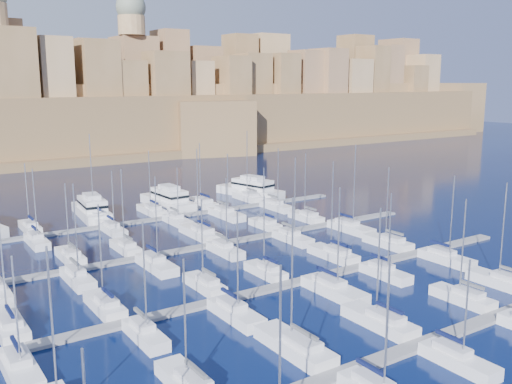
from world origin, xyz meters
TOP-DOWN VIEW (x-y plane):
  - ground at (0.00, 0.00)m, footprint 600.00×600.00m
  - pontoon_near at (0.00, -34.00)m, footprint 84.00×2.00m
  - pontoon_mid_near at (0.00, -12.00)m, footprint 84.00×2.00m
  - pontoon_mid_far at (0.00, 10.00)m, footprint 84.00×2.00m
  - pontoon_far at (0.00, 32.00)m, footprint 84.00×2.00m
  - sailboat_1 at (-24.67, -28.60)m, footprint 2.71×9.02m
  - sailboat_2 at (-12.40, -27.94)m, footprint 3.11×10.36m
  - sailboat_3 at (-0.71, -28.30)m, footprint 2.89×9.63m
  - sailboat_4 at (13.08, -28.93)m, footprint 2.51×8.36m
  - sailboat_5 at (22.23, -28.37)m, footprint 2.85×9.50m
  - sailboat_9 at (-1.05, -38.91)m, footprint 2.41×8.02m
  - sailboat_12 at (-35.52, -6.36)m, footprint 2.86×9.52m
  - sailboat_13 at (-24.81, -6.75)m, footprint 2.62×8.72m
  - sailboat_14 at (-11.38, -7.03)m, footprint 2.44×8.15m
  - sailboat_15 at (-1.65, -7.16)m, footprint 2.36×7.88m
  - sailboat_16 at (11.59, -6.42)m, footprint 2.82×9.39m
  - sailboat_17 at (23.54, -6.49)m, footprint 2.78×9.26m
  - sailboat_18 at (-36.59, -17.39)m, footprint 2.70×9.00m
  - sailboat_19 at (-23.91, -16.83)m, footprint 2.36×7.86m
  - sailboat_20 at (-13.00, -17.41)m, footprint 2.71×9.04m
  - sailboat_21 at (1.52, -17.98)m, footprint 3.06×10.20m
  - sailboat_22 at (11.88, -16.96)m, footprint 2.44×8.14m
  - sailboat_23 at (24.49, -17.37)m, footprint 2.69×8.97m
  - sailboat_25 at (-22.67, 15.20)m, footprint 2.59×8.63m
  - sailboat_26 at (-13.89, 15.02)m, footprint 2.48×8.26m
  - sailboat_27 at (0.29, 16.14)m, footprint 3.16×10.53m
  - sailboat_28 at (13.41, 14.88)m, footprint 2.39×7.96m
  - sailboat_29 at (23.45, 15.17)m, footprint 2.57×8.55m
  - sailboat_31 at (-24.68, 4.73)m, footprint 2.63×8.77m
  - sailboat_32 at (-13.31, 4.32)m, footprint 2.88×9.61m
  - sailboat_33 at (-1.20, 4.95)m, footprint 2.49×8.31m
  - sailboat_34 at (12.06, 4.72)m, footprint 2.63×8.77m
  - sailboat_35 at (24.97, 4.15)m, footprint 2.98×9.95m
  - sailboat_37 at (-23.78, 37.19)m, footprint 2.58×8.60m
  - sailboat_38 at (-11.33, 38.31)m, footprint 3.26×10.87m
  - sailboat_39 at (0.43, 37.62)m, footprint 2.84×9.47m
  - sailboat_40 at (12.38, 37.94)m, footprint 3.04×10.13m
  - sailboat_41 at (24.46, 37.74)m, footprint 2.92×9.72m
  - sailboat_43 at (-24.95, 26.84)m, footprint 2.56×8.54m
  - sailboat_44 at (-11.65, 26.98)m, footprint 2.48×8.26m
  - sailboat_45 at (0.99, 26.80)m, footprint 2.59×8.62m
  - sailboat_46 at (11.59, 26.09)m, footprint 3.02×10.07m
  - sailboat_47 at (24.29, 26.56)m, footprint 2.73×9.11m
  - motor_yacht_b at (-10.90, 41.30)m, footprint 6.32×16.61m
  - motor_yacht_c at (6.07, 41.59)m, footprint 5.99×17.10m
  - motor_yacht_d at (27.88, 41.97)m, footprint 9.64×18.38m
  - fortified_city at (-0.19, 155.26)m, footprint 460.00×108.95m

SIDE VIEW (x-z plane):
  - ground at x=0.00m, z-range 0.00..0.00m
  - pontoon_near at x=0.00m, z-range 0.00..0.40m
  - pontoon_mid_near at x=0.00m, z-range 0.00..0.40m
  - pontoon_mid_far at x=0.00m, z-range 0.00..0.40m
  - pontoon_far at x=0.00m, z-range 0.00..0.40m
  - sailboat_9 at x=-1.05m, z-range -4.92..6.34m
  - sailboat_28 at x=13.41m, z-range -5.14..6.57m
  - sailboat_15 at x=-1.65m, z-range -5.19..6.62m
  - sailboat_45 at x=0.99m, z-range -4.98..6.42m
  - sailboat_44 at x=-11.65m, z-range -5.20..6.63m
  - sailboat_14 at x=-11.38m, z-range -5.49..6.93m
  - sailboat_22 at x=11.88m, z-range -5.52..6.96m
  - sailboat_25 at x=-22.67m, z-range -5.42..6.87m
  - sailboat_33 at x=-1.20m, z-range -5.61..7.06m
  - sailboat_18 at x=-36.59m, z-range -5.36..6.81m
  - sailboat_37 at x=-23.78m, z-range -5.69..7.14m
  - sailboat_1 at x=-24.67m, z-range -5.50..6.96m
  - sailboat_19 at x=-23.91m, z-range -5.99..7.45m
  - sailboat_4 at x=13.08m, z-range -5.98..7.45m
  - sailboat_43 at x=-24.95m, z-range -5.95..7.42m
  - sailboat_13 at x=-24.81m, z-range -5.92..7.39m
  - sailboat_20 at x=-13.00m, z-range -5.84..7.31m
  - sailboat_29 at x=23.45m, z-range -6.07..7.55m
  - sailboat_26 at x=-13.89m, z-range -6.16..7.63m
  - sailboat_47 at x=24.29m, z-range -6.04..7.52m
  - sailboat_23 at x=24.49m, z-range -6.14..7.62m
  - sailboat_17 at x=23.54m, z-range -6.08..7.56m
  - sailboat_39 at x=0.43m, z-range -5.97..7.46m
  - sailboat_31 at x=-24.68m, z-range -6.35..7.83m
  - sailboat_3 at x=-0.71m, z-range -6.20..7.70m
  - sailboat_46 at x=11.59m, z-range -5.93..7.43m
  - sailboat_32 at x=-13.31m, z-range -6.32..7.82m
  - sailboat_5 at x=22.23m, z-range -6.47..7.97m
  - sailboat_34 at x=12.06m, z-range -6.72..8.22m
  - sailboat_12 at x=-35.52m, z-range -6.61..8.11m
  - sailboat_40 at x=12.38m, z-range -6.37..7.88m
  - sailboat_21 at x=1.52m, z-range -6.51..8.02m
  - sailboat_16 at x=11.59m, z-range -6.96..8.48m
  - sailboat_41 at x=24.46m, z-range -7.40..8.94m
  - sailboat_35 at x=24.97m, z-range -7.41..8.95m
  - sailboat_27 at x=0.29m, z-range -7.18..8.72m
  - sailboat_2 at x=-12.40m, z-range -7.38..8.93m
  - sailboat_38 at x=-11.33m, z-range -7.93..9.50m
  - motor_yacht_b at x=-10.90m, z-range -0.90..4.35m
  - motor_yacht_d at x=27.88m, z-range -0.90..4.35m
  - motor_yacht_c at x=6.07m, z-range -0.90..4.35m
  - fortified_city at x=-0.19m, z-range -15.02..44.50m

